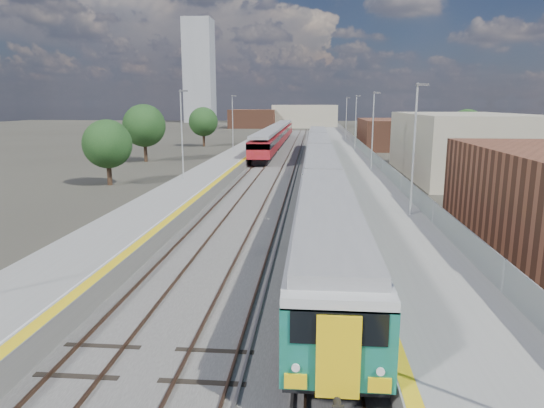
# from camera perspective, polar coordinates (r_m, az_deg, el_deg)

# --- Properties ---
(ground) EXTENTS (320.00, 320.00, 0.00)m
(ground) POSITION_cam_1_polar(r_m,az_deg,el_deg) (56.81, 3.98, 4.22)
(ground) COLOR #47443A
(ground) RESTS_ON ground
(ballast_bed) EXTENTS (10.50, 155.00, 0.06)m
(ballast_bed) POSITION_cam_1_polar(r_m,az_deg,el_deg) (59.36, 1.84, 4.60)
(ballast_bed) COLOR #565451
(ballast_bed) RESTS_ON ground
(tracks) EXTENTS (8.96, 160.00, 0.17)m
(tracks) POSITION_cam_1_polar(r_m,az_deg,el_deg) (60.98, 2.49, 4.86)
(tracks) COLOR #4C3323
(tracks) RESTS_ON ground
(platform_right) EXTENTS (4.70, 155.00, 8.52)m
(platform_right) POSITION_cam_1_polar(r_m,az_deg,el_deg) (59.37, 9.15, 4.95)
(platform_right) COLOR slate
(platform_right) RESTS_ON ground
(platform_left) EXTENTS (4.30, 155.00, 8.52)m
(platform_left) POSITION_cam_1_polar(r_m,az_deg,el_deg) (60.03, -4.68, 5.11)
(platform_left) COLOR slate
(platform_left) RESTS_ON ground
(buildings) EXTENTS (72.00, 185.50, 40.00)m
(buildings) POSITION_cam_1_polar(r_m,az_deg,el_deg) (146.19, -2.64, 13.01)
(buildings) COLOR brown
(buildings) RESTS_ON ground
(green_train) EXTENTS (2.69, 74.96, 2.96)m
(green_train) POSITION_cam_1_polar(r_m,az_deg,el_deg) (47.67, 5.63, 5.28)
(green_train) COLOR black
(green_train) RESTS_ON ground
(red_train) EXTENTS (2.81, 56.99, 3.55)m
(red_train) POSITION_cam_1_polar(r_m,az_deg,el_deg) (84.39, 0.55, 8.13)
(red_train) COLOR black
(red_train) RESTS_ON ground
(tree_a) EXTENTS (4.43, 4.43, 6.01)m
(tree_a) POSITION_cam_1_polar(r_m,az_deg,el_deg) (46.85, -18.81, 6.69)
(tree_a) COLOR #382619
(tree_a) RESTS_ON ground
(tree_b) EXTENTS (5.42, 5.42, 7.34)m
(tree_b) POSITION_cam_1_polar(r_m,az_deg,el_deg) (64.81, -14.81, 8.90)
(tree_b) COLOR #382619
(tree_b) RESTS_ON ground
(tree_c) EXTENTS (5.04, 5.04, 6.82)m
(tree_c) POSITION_cam_1_polar(r_m,az_deg,el_deg) (86.43, -8.08, 9.56)
(tree_c) COLOR #382619
(tree_c) RESTS_ON ground
(tree_d) EXTENTS (4.90, 4.90, 6.64)m
(tree_d) POSITION_cam_1_polar(r_m,az_deg,el_deg) (78.25, 21.92, 8.54)
(tree_d) COLOR #382619
(tree_d) RESTS_ON ground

